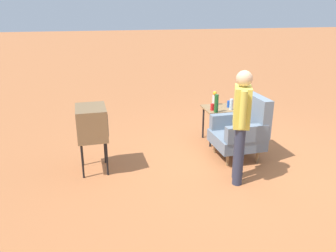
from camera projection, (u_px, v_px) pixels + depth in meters
ground_plane at (240, 164)px, 5.60m from camera, size 60.00×60.00×0.00m
armchair at (243, 129)px, 5.70m from camera, size 0.81×0.81×1.06m
side_table at (219, 113)px, 6.34m from camera, size 0.56×0.56×0.66m
tv_on_stand at (92, 123)px, 5.13m from camera, size 0.62×0.47×1.03m
person_standing at (241, 121)px, 4.75m from camera, size 0.54×0.33×1.64m
bottle_short_clear at (231, 104)px, 6.17m from camera, size 0.06×0.06×0.20m
bottle_wine_green at (216, 103)px, 6.00m from camera, size 0.07×0.07×0.32m
soda_can_red at (212, 107)px, 6.15m from camera, size 0.07×0.07×0.12m
soda_can_blue at (229, 104)px, 6.32m from camera, size 0.07×0.07×0.12m
flower_vase at (215, 97)px, 6.46m from camera, size 0.14×0.10×0.27m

